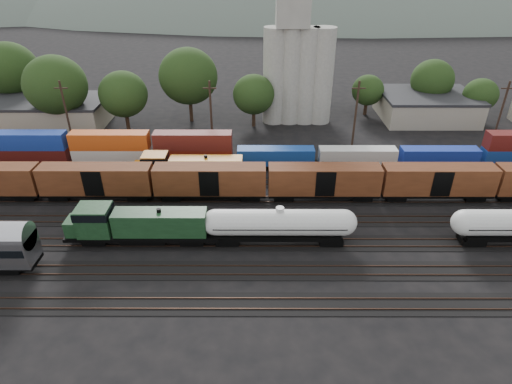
{
  "coord_description": "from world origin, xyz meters",
  "views": [
    {
      "loc": [
        -4.39,
        -45.91,
        30.43
      ],
      "look_at": [
        -4.49,
        2.0,
        3.0
      ],
      "focal_mm": 30.0,
      "sensor_mm": 36.0,
      "label": 1
    }
  ],
  "objects_px": {
    "tank_car_a": "(280,224)",
    "green_locomotive": "(134,224)",
    "grain_silo": "(298,65)",
    "orange_locomotive": "(186,168)"
  },
  "relations": [
    {
      "from": "green_locomotive",
      "to": "grain_silo",
      "type": "xyz_separation_m",
      "value": [
        21.91,
        41.0,
        8.58
      ]
    },
    {
      "from": "orange_locomotive",
      "to": "grain_silo",
      "type": "relative_size",
      "value": 0.61
    },
    {
      "from": "green_locomotive",
      "to": "orange_locomotive",
      "type": "height_order",
      "value": "green_locomotive"
    },
    {
      "from": "orange_locomotive",
      "to": "tank_car_a",
      "type": "bearing_deg",
      "value": -49.11
    },
    {
      "from": "tank_car_a",
      "to": "orange_locomotive",
      "type": "relative_size",
      "value": 1.02
    },
    {
      "from": "green_locomotive",
      "to": "grain_silo",
      "type": "height_order",
      "value": "grain_silo"
    },
    {
      "from": "tank_car_a",
      "to": "green_locomotive",
      "type": "bearing_deg",
      "value": 180.0
    },
    {
      "from": "green_locomotive",
      "to": "tank_car_a",
      "type": "xyz_separation_m",
      "value": [
        16.86,
        -0.0,
        0.1
      ]
    },
    {
      "from": "green_locomotive",
      "to": "tank_car_a",
      "type": "distance_m",
      "value": 16.86
    },
    {
      "from": "green_locomotive",
      "to": "tank_car_a",
      "type": "height_order",
      "value": "green_locomotive"
    }
  ]
}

